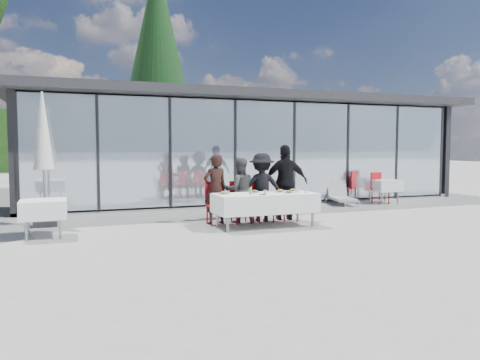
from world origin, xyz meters
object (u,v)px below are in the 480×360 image
at_px(diner_b, 240,190).
at_px(spare_table_left, 43,209).
at_px(diner_a, 215,189).
at_px(diner_chair_c, 262,199).
at_px(plate_c, 280,191).
at_px(plate_d, 293,190).
at_px(diner_c, 262,187).
at_px(spare_table_right, 384,186).
at_px(market_umbrella, 43,139).
at_px(spare_chair_b, 351,185).
at_px(juice_bottle, 250,191).
at_px(spare_chair_a, 378,186).
at_px(diner_d, 286,182).
at_px(dining_table, 265,203).
at_px(diner_chair_d, 286,198).
at_px(folded_eyeglasses, 263,195).
at_px(plate_a, 224,193).
at_px(diner_chair_b, 240,200).
at_px(plate_extra, 289,192).
at_px(plate_b, 255,192).
at_px(conifer_tree, 157,56).
at_px(lounger, 340,196).
at_px(diner_chair_a, 216,201).

bearing_deg(diner_b, spare_table_left, 11.87).
relative_size(diner_a, diner_chair_c, 1.65).
distance_m(plate_c, plate_d, 0.36).
bearing_deg(diner_c, spare_table_right, -142.81).
bearing_deg(market_umbrella, diner_c, -12.69).
height_order(diner_chair_c, spare_chair_b, same).
xyz_separation_m(juice_bottle, spare_chair_a, (5.55, 2.91, -0.29)).
bearing_deg(diner_d, juice_bottle, 50.08).
relative_size(dining_table, diner_chair_d, 2.32).
xyz_separation_m(folded_eyeglasses, spare_chair_a, (5.33, 3.07, -0.22)).
height_order(diner_chair_d, plate_a, diner_chair_d).
height_order(diner_chair_b, spare_table_left, diner_chair_b).
relative_size(juice_bottle, market_umbrella, 0.05).
distance_m(diner_b, plate_a, 0.90).
bearing_deg(plate_extra, spare_table_right, 31.50).
xyz_separation_m(diner_c, plate_c, (0.17, -0.68, -0.04)).
xyz_separation_m(diner_a, plate_d, (1.68, -0.62, -0.03)).
distance_m(diner_chair_c, spare_chair_a, 5.29).
relative_size(plate_a, plate_d, 1.00).
height_order(diner_chair_c, folded_eyeglasses, diner_chair_c).
xyz_separation_m(diner_chair_c, juice_bottle, (-0.66, -0.89, 0.29)).
xyz_separation_m(plate_c, plate_d, (0.35, 0.06, 0.00)).
relative_size(diner_d, plate_b, 6.64).
xyz_separation_m(plate_c, spare_chair_b, (4.17, 3.39, -0.24)).
distance_m(plate_extra, spare_table_left, 5.07).
bearing_deg(diner_d, spare_table_right, -140.77).
bearing_deg(diner_b, plate_extra, 136.29).
height_order(diner_a, conifer_tree, conifer_tree).
height_order(plate_b, plate_c, same).
distance_m(folded_eyeglasses, lounger, 5.35).
bearing_deg(diner_chair_c, market_umbrella, 167.03).
bearing_deg(plate_b, diner_d, 29.51).
relative_size(diner_chair_c, conifer_tree, 0.09).
relative_size(diner_c, plate_b, 5.92).
bearing_deg(lounger, diner_chair_c, -147.85).
bearing_deg(market_umbrella, diner_a, -16.52).
height_order(diner_chair_b, diner_c, diner_c).
relative_size(diner_a, spare_table_left, 1.87).
bearing_deg(plate_d, diner_c, 130.21).
bearing_deg(plate_extra, diner_chair_d, 66.76).
relative_size(diner_d, spare_chair_b, 1.88).
xyz_separation_m(diner_chair_a, juice_bottle, (0.50, -0.89, 0.29)).
height_order(diner_d, spare_chair_b, diner_d).
bearing_deg(folded_eyeglasses, diner_chair_d, 44.07).
xyz_separation_m(diner_a, folded_eyeglasses, (0.72, -1.07, -0.05)).
height_order(dining_table, spare_table_left, dining_table).
height_order(diner_chair_b, conifer_tree, conifer_tree).
height_order(diner_chair_a, spare_table_right, diner_chair_a).
bearing_deg(dining_table, plate_d, 11.64).
distance_m(diner_c, juice_bottle, 1.13).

